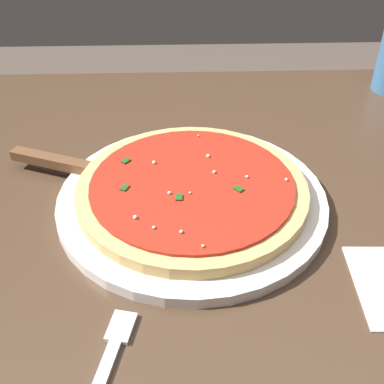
# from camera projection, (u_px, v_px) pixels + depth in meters

# --- Properties ---
(restaurant_table) EXTENTS (1.03, 0.84, 0.72)m
(restaurant_table) POSITION_uv_depth(u_px,v_px,m) (201.00, 272.00, 0.72)
(restaurant_table) COLOR black
(restaurant_table) RESTS_ON ground_plane
(serving_plate) EXTENTS (0.35, 0.35, 0.01)m
(serving_plate) POSITION_uv_depth(u_px,v_px,m) (192.00, 200.00, 0.63)
(serving_plate) COLOR white
(serving_plate) RESTS_ON restaurant_table
(pizza) EXTENTS (0.30, 0.30, 0.02)m
(pizza) POSITION_uv_depth(u_px,v_px,m) (192.00, 189.00, 0.62)
(pizza) COLOR #DBB26B
(pizza) RESTS_ON serving_plate
(pizza_server) EXTENTS (0.22, 0.12, 0.01)m
(pizza_server) POSITION_uv_depth(u_px,v_px,m) (79.00, 168.00, 0.67)
(pizza_server) COLOR silver
(pizza_server) RESTS_ON serving_plate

